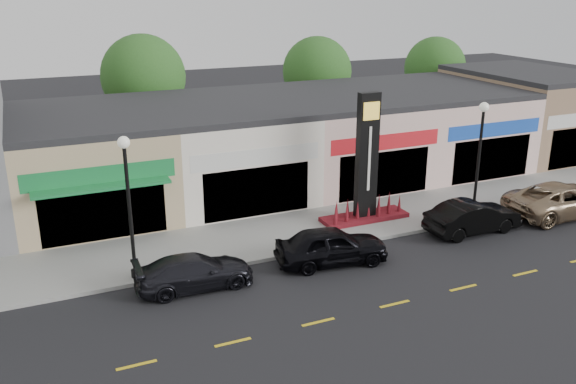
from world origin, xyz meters
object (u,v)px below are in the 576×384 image
object	(u,v)px
car_black_sedan	(331,246)
car_gold_suv	(562,199)
lamp_west_near	(128,194)
lamp_east_near	(480,148)
car_dark_sedan	(194,272)
car_black_conv	(473,217)
pylon_sign	(366,176)

from	to	relation	value
car_black_sedan	car_gold_suv	bearing A→B (deg)	-80.58
lamp_west_near	lamp_east_near	size ratio (longest dim) A/B	1.00
lamp_west_near	car_black_sedan	xyz separation A→B (m)	(7.49, -1.66, -2.71)
car_black_sedan	lamp_west_near	bearing A→B (deg)	85.48
lamp_west_near	car_dark_sedan	distance (m)	3.72
car_black_conv	car_gold_suv	world-z (taller)	car_gold_suv
lamp_east_near	pylon_sign	world-z (taller)	pylon_sign
car_gold_suv	lamp_west_near	bearing A→B (deg)	87.49
pylon_sign	car_gold_suv	xyz separation A→B (m)	(9.23, -3.03, -1.48)
car_dark_sedan	car_gold_suv	distance (m)	18.32
lamp_west_near	car_dark_sedan	world-z (taller)	lamp_west_near
lamp_west_near	car_gold_suv	distance (m)	20.45
car_gold_suv	car_dark_sedan	bearing A→B (deg)	91.62
pylon_sign	car_gold_suv	bearing A→B (deg)	-18.18
car_dark_sedan	car_black_conv	bearing A→B (deg)	-88.12
car_dark_sedan	car_gold_suv	bearing A→B (deg)	-88.20
car_black_conv	car_gold_suv	xyz separation A→B (m)	(5.41, 0.02, 0.06)
pylon_sign	car_black_sedan	world-z (taller)	pylon_sign
lamp_west_near	car_gold_suv	world-z (taller)	lamp_west_near
car_dark_sedan	pylon_sign	bearing A→B (deg)	-69.47
car_gold_suv	lamp_east_near	bearing A→B (deg)	73.77
car_black_conv	lamp_east_near	bearing A→B (deg)	-41.77
pylon_sign	lamp_east_near	bearing A→B (deg)	-18.75
lamp_east_near	car_black_sedan	xyz separation A→B (m)	(-8.51, -1.66, -2.71)
lamp_west_near	pylon_sign	world-z (taller)	pylon_sign
car_gold_suv	car_black_sedan	bearing A→B (deg)	92.72
lamp_west_near	car_gold_suv	size ratio (longest dim) A/B	0.95
lamp_west_near	car_black_conv	world-z (taller)	lamp_west_near
lamp_west_near	car_black_conv	bearing A→B (deg)	-5.20
car_dark_sedan	car_gold_suv	world-z (taller)	car_gold_suv
lamp_east_near	car_black_sedan	bearing A→B (deg)	-168.98
lamp_west_near	car_black_sedan	distance (m)	8.13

